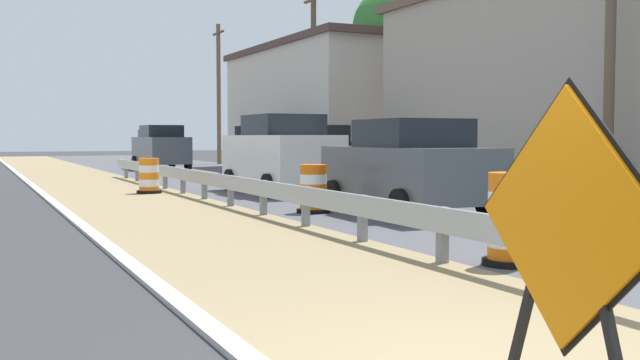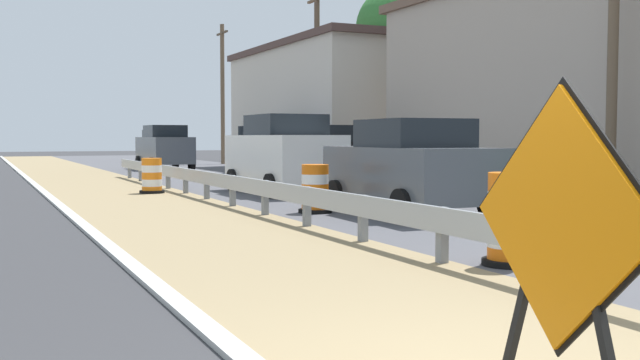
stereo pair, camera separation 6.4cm
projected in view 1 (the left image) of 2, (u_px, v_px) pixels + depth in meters
The scene contains 17 objects.
guardrail_median at pixel (491, 231), 8.22m from camera, with size 0.18×45.82×0.71m.
warning_sign_diamond at pixel (565, 233), 4.08m from camera, with size 0.13×1.56×1.91m.
traffic_barrel_nearest at pixel (510, 223), 9.01m from camera, with size 0.67×0.67×1.14m.
traffic_barrel_close at pixel (313, 191), 15.24m from camera, with size 0.70×0.70×1.00m.
traffic_barrel_mid at pixel (149, 178), 20.51m from camera, with size 0.69×0.69×0.98m.
car_lead_near_lane at pixel (161, 148), 35.05m from camera, with size 2.07×4.55×2.12m.
car_trailing_near_lane at pixel (319, 153), 25.79m from camera, with size 2.12×4.52×1.98m.
car_lead_far_lane at pixel (408, 167), 14.99m from camera, with size 2.24×4.37×1.92m.
car_mid_far_lane at pixel (262, 150), 30.65m from camera, with size 2.08×4.47×2.02m.
car_trailing_far_lane at pixel (281, 154), 20.44m from camera, with size 2.21×4.39×2.18m.
car_distant_a at pixel (154, 145), 47.98m from camera, with size 2.07×4.08×2.02m.
roadside_shop_near at pixel (631, 81), 21.26m from camera, with size 7.56×16.57×6.34m.
roadside_shop_far at pixel (335, 108), 35.56m from camera, with size 7.03×12.97×5.93m.
utility_pole_near at pixel (611, 12), 16.63m from camera, with size 0.24×1.80×8.47m.
utility_pole_mid at pixel (314, 77), 32.09m from camera, with size 0.24×1.80×8.02m.
utility_pole_far at pixel (219, 92), 42.37m from camera, with size 0.24×1.80×8.01m.
tree_roadside at pixel (404, 29), 31.95m from camera, with size 4.51×4.51×8.30m.
Camera 1 is at (-3.01, -3.53, 1.57)m, focal length 41.42 mm.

